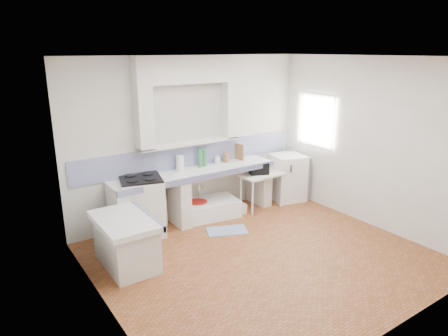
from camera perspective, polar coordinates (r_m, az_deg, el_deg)
floor at (r=6.00m, az=5.54°, el=-12.41°), size 4.50×4.50×0.00m
ceiling at (r=5.26m, az=6.40°, el=15.40°), size 4.50×4.50×0.00m
wall_back at (r=7.06m, az=-4.60°, el=4.24°), size 4.50×0.00×4.50m
wall_front at (r=4.23m, az=23.76°, el=-5.63°), size 4.50×0.00×4.50m
wall_left at (r=4.42m, az=-17.04°, el=-3.99°), size 0.00×4.50×4.50m
wall_right at (r=7.09m, az=20.00°, el=3.35°), size 0.00×4.50×4.50m
alcove_mass at (r=6.75m, az=-5.05°, el=13.74°), size 1.90×0.25×0.45m
window_frame at (r=7.92m, az=13.88°, el=6.63°), size 0.35×0.86×1.06m
lace_valance at (r=7.76m, az=13.34°, el=9.31°), size 0.01×0.84×0.24m
counter_slab at (r=6.89m, az=-3.98°, el=-0.68°), size 3.00×0.60×0.08m
counter_lip at (r=6.67m, az=-2.75°, el=-1.27°), size 3.00×0.04×0.10m
counter_pier_left at (r=6.50m, az=-14.65°, el=-6.52°), size 0.20×0.55×0.82m
counter_pier_mid at (r=6.88m, az=-6.42°, el=-4.75°), size 0.20×0.55×0.82m
counter_pier_right at (r=7.80m, az=4.98°, el=-2.13°), size 0.20×0.55×0.82m
peninsula_top at (r=5.64m, az=-13.91°, el=-7.31°), size 0.70×1.10×0.08m
peninsula_base at (r=5.79m, az=-13.67°, el=-10.48°), size 0.60×1.00×0.62m
peninsula_lip at (r=5.75m, az=-10.83°, el=-6.64°), size 0.04×1.10×0.10m
backsplash at (r=7.11m, az=-4.49°, el=1.86°), size 4.27×0.03×0.40m
stove at (r=6.61m, az=-11.52°, el=-5.41°), size 0.80×0.78×0.93m
sink at (r=7.23m, az=-2.60°, el=-5.91°), size 1.23×0.78×0.27m
side_table at (r=7.59m, az=5.31°, el=-3.26°), size 0.81×0.46×0.04m
fridge at (r=8.06m, az=8.95°, el=-1.31°), size 0.71×0.71×0.91m
bucket_red at (r=7.18m, az=-3.72°, el=-5.91°), size 0.41×0.41×0.31m
bucket_orange at (r=7.14m, az=-1.40°, el=-6.11°), size 0.34×0.34×0.29m
bucket_blue at (r=7.40m, az=-0.81°, el=-5.23°), size 0.35×0.35×0.30m
basin_white at (r=7.47m, az=2.04°, el=-5.74°), size 0.35×0.35×0.13m
water_bottle_a at (r=7.34m, az=-3.14°, el=-5.35°), size 0.11×0.11×0.32m
water_bottle_b at (r=7.41m, az=-2.29°, el=-5.33°), size 0.08×0.08×0.27m
black_bag at (r=7.44m, az=5.00°, el=-0.06°), size 0.39×0.32×0.21m
green_bottle_a at (r=7.05m, az=-3.42°, el=1.48°), size 0.08×0.08×0.34m
green_bottle_b at (r=7.10m, az=-2.77°, el=1.45°), size 0.07×0.07×0.30m
knife_block at (r=7.36m, az=0.28°, el=1.51°), size 0.11×0.09×0.18m
cutting_board at (r=7.51m, az=2.19°, el=2.29°), size 0.05×0.22×0.30m
paper_towel at (r=6.87m, az=-6.26°, el=0.67°), size 0.16×0.16×0.26m
soap_bottle at (r=7.25m, az=-0.98°, el=1.34°), size 0.10×0.11×0.20m
rug at (r=6.74m, az=0.41°, el=-8.85°), size 0.75×0.60×0.01m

